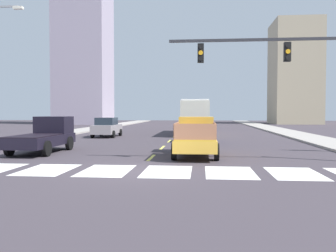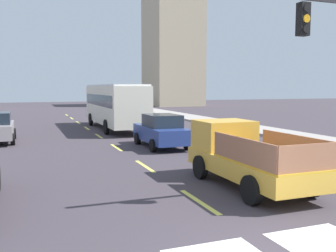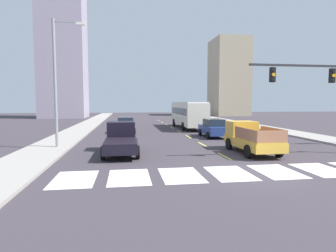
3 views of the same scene
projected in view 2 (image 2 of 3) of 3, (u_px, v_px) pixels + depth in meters
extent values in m
cube|color=#9E968F|center=(258.00, 130.00, 27.36)|extent=(3.15, 110.00, 0.15)
cube|color=#D6CE56|center=(199.00, 201.00, 10.34)|extent=(0.16, 2.40, 0.01)
cube|color=#D6CE56|center=(145.00, 166.00, 14.99)|extent=(0.16, 2.40, 0.01)
cube|color=#D6CE56|center=(116.00, 147.00, 19.65)|extent=(0.16, 2.40, 0.01)
cube|color=#D6CE56|center=(99.00, 136.00, 24.30)|extent=(0.16, 2.40, 0.01)
cube|color=#D6CE56|center=(87.00, 128.00, 28.95)|extent=(0.16, 2.40, 0.01)
cube|color=#D6CE56|center=(78.00, 123.00, 33.60)|extent=(0.16, 2.40, 0.01)
cube|color=#D6CE56|center=(72.00, 118.00, 38.26)|extent=(0.16, 2.40, 0.01)
cube|color=#D6CE56|center=(67.00, 115.00, 42.91)|extent=(0.16, 2.40, 0.01)
cube|color=gold|center=(250.00, 166.00, 11.78)|extent=(1.96, 5.20, 0.56)
cube|color=gold|center=(224.00, 135.00, 13.28)|extent=(1.84, 1.60, 1.00)
cube|color=#19232D|center=(218.00, 128.00, 13.68)|extent=(1.72, 0.08, 0.56)
cube|color=gold|center=(269.00, 161.00, 10.87)|extent=(1.84, 3.30, 0.06)
cylinder|color=black|center=(200.00, 167.00, 12.92)|extent=(0.22, 0.80, 0.80)
cylinder|color=black|center=(249.00, 163.00, 13.61)|extent=(0.22, 0.80, 0.80)
cylinder|color=black|center=(251.00, 190.00, 10.01)|extent=(0.22, 0.80, 0.80)
cylinder|color=black|center=(310.00, 183.00, 10.70)|extent=(0.22, 0.80, 0.80)
cube|color=#9B6346|center=(242.00, 150.00, 10.51)|extent=(0.06, 3.17, 0.70)
cube|color=#9B6346|center=(295.00, 147.00, 11.15)|extent=(0.06, 3.17, 0.70)
cube|color=#9B6346|center=(308.00, 158.00, 9.35)|extent=(1.80, 0.06, 0.70)
cube|color=beige|center=(114.00, 104.00, 28.19)|extent=(2.50, 10.80, 2.70)
cube|color=#19232D|center=(114.00, 100.00, 28.16)|extent=(2.52, 9.94, 0.80)
cube|color=silver|center=(114.00, 85.00, 28.05)|extent=(2.40, 10.37, 0.12)
cylinder|color=black|center=(91.00, 119.00, 31.00)|extent=(0.22, 1.00, 1.00)
cylinder|color=black|center=(120.00, 119.00, 31.88)|extent=(0.22, 1.00, 1.00)
cylinder|color=black|center=(106.00, 127.00, 25.12)|extent=(0.22, 1.00, 1.00)
cylinder|color=black|center=(142.00, 126.00, 26.01)|extent=(0.22, 1.00, 1.00)
cylinder|color=black|center=(14.00, 134.00, 23.00)|extent=(0.22, 0.64, 0.64)
cylinder|color=black|center=(13.00, 139.00, 20.46)|extent=(0.22, 0.64, 0.64)
cube|color=navy|center=(161.00, 134.00, 19.79)|extent=(1.80, 4.40, 0.76)
cube|color=#1E2833|center=(162.00, 121.00, 19.58)|extent=(1.58, 2.11, 0.64)
cylinder|color=black|center=(137.00, 138.00, 20.79)|extent=(0.22, 0.64, 0.64)
cylinder|color=black|center=(168.00, 137.00, 21.42)|extent=(0.22, 0.64, 0.64)
cylinder|color=black|center=(153.00, 145.00, 18.25)|extent=(0.22, 0.64, 0.64)
cylinder|color=black|center=(187.00, 144.00, 18.88)|extent=(0.22, 0.64, 0.64)
cube|color=black|center=(303.00, 19.00, 9.68)|extent=(0.28, 0.24, 0.84)
cylinder|color=black|center=(307.00, 8.00, 9.53)|extent=(0.20, 0.04, 0.20)
cylinder|color=orange|center=(307.00, 18.00, 9.56)|extent=(0.20, 0.04, 0.20)
cylinder|color=black|center=(306.00, 29.00, 9.59)|extent=(0.20, 0.04, 0.20)
cube|color=tan|center=(172.00, 50.00, 65.00)|extent=(8.18, 9.77, 18.94)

